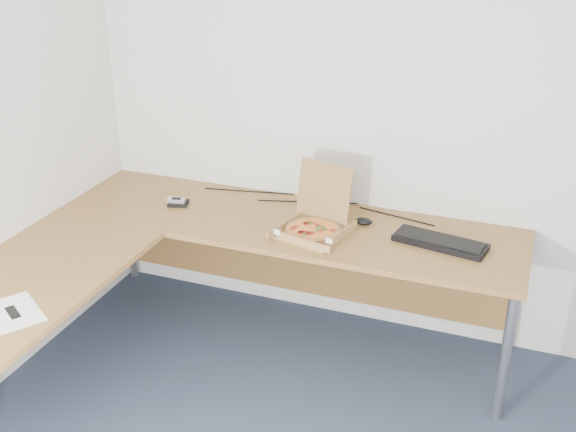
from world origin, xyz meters
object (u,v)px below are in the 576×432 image
at_px(drinking_glass, 333,209).
at_px(pizza_box, 314,226).
at_px(wallet, 178,203).
at_px(desk, 196,251).
at_px(keyboard, 440,242).

bearing_deg(drinking_glass, pizza_box, -101.86).
bearing_deg(drinking_glass, wallet, -171.91).
height_order(desk, drinking_glass, drinking_glass).
xyz_separation_m(drinking_glass, wallet, (-0.87, -0.12, -0.05)).
xyz_separation_m(desk, keyboard, (1.14, 0.43, 0.04)).
bearing_deg(desk, wallet, 128.16).
distance_m(desk, drinking_glass, 0.77).
bearing_deg(drinking_glass, desk, -135.29).
relative_size(pizza_box, drinking_glass, 3.05).
distance_m(desk, pizza_box, 0.61).
distance_m(pizza_box, wallet, 0.83).
xyz_separation_m(drinking_glass, keyboard, (0.59, -0.10, -0.05)).
bearing_deg(pizza_box, desk, -131.73).
distance_m(pizza_box, drinking_glass, 0.20).
height_order(desk, pizza_box, pizza_box).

